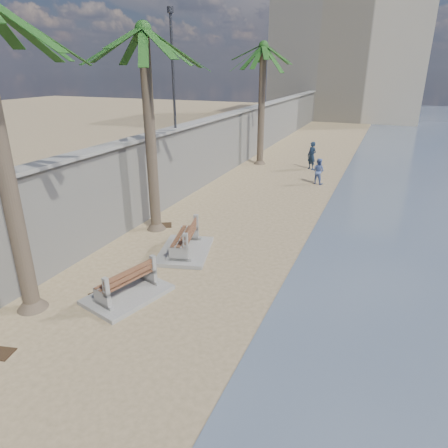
% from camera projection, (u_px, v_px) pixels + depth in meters
% --- Properties ---
extents(ground_plane, '(140.00, 140.00, 0.00)m').
position_uv_depth(ground_plane, '(115.00, 397.00, 8.20)').
color(ground_plane, '#9E8661').
extents(seawall, '(0.45, 70.00, 3.50)m').
position_uv_depth(seawall, '(234.00, 140.00, 26.59)').
color(seawall, gray).
rests_on(seawall, ground_plane).
extents(wall_cap, '(0.80, 70.00, 0.12)m').
position_uv_depth(wall_cap, '(234.00, 113.00, 25.92)').
color(wall_cap, gray).
rests_on(wall_cap, seawall).
extents(end_building, '(18.00, 12.00, 14.00)m').
position_uv_depth(end_building, '(349.00, 61.00, 50.97)').
color(end_building, '#B7AA93').
rests_on(end_building, ground_plane).
extents(bench_near, '(2.16, 2.68, 0.98)m').
position_uv_depth(bench_near, '(127.00, 284.00, 11.62)').
color(bench_near, gray).
rests_on(bench_near, ground_plane).
extents(bench_far, '(2.31, 2.87, 1.05)m').
position_uv_depth(bench_far, '(185.00, 241.00, 14.40)').
color(bench_far, gray).
rests_on(bench_far, ground_plane).
extents(palm_mid, '(5.00, 5.00, 8.45)m').
position_uv_depth(palm_mid, '(143.00, 32.00, 13.98)').
color(palm_mid, brown).
rests_on(palm_mid, ground_plane).
extents(palm_back, '(5.00, 5.00, 8.46)m').
position_uv_depth(palm_back, '(264.00, 48.00, 25.17)').
color(palm_back, brown).
rests_on(palm_back, ground_plane).
extents(streetlight, '(0.28, 0.28, 5.12)m').
position_uv_depth(streetlight, '(172.00, 59.00, 17.89)').
color(streetlight, '#2D2D33').
rests_on(streetlight, wall_cap).
extents(person_a, '(0.90, 0.84, 2.07)m').
position_uv_depth(person_a, '(312.00, 154.00, 26.05)').
color(person_a, '#15243B').
rests_on(person_a, ground_plane).
extents(person_b, '(0.94, 0.83, 1.65)m').
position_uv_depth(person_b, '(318.00, 170.00, 22.84)').
color(person_b, '#4D63A0').
rests_on(person_b, ground_plane).
extents(debris_b, '(0.66, 0.58, 0.03)m').
position_uv_depth(debris_b, '(0.00, 353.00, 9.42)').
color(debris_b, '#382616').
rests_on(debris_b, ground_plane).
extents(debris_c, '(0.93, 0.87, 0.03)m').
position_uv_depth(debris_c, '(163.00, 225.00, 17.03)').
color(debris_c, '#382616').
rests_on(debris_c, ground_plane).
extents(debris_d, '(0.56, 0.60, 0.03)m').
position_uv_depth(debris_d, '(98.00, 294.00, 11.88)').
color(debris_d, '#382616').
rests_on(debris_d, ground_plane).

